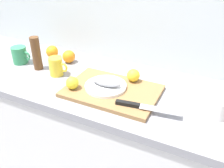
% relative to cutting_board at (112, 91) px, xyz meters
% --- Properties ---
extents(back_wall, '(3.20, 0.05, 2.50)m').
position_rel_cutting_board_xyz_m(back_wall, '(-0.21, 0.39, 0.34)').
color(back_wall, silver).
rests_on(back_wall, ground_plane).
extents(kitchen_counter, '(2.00, 0.60, 0.90)m').
position_rel_cutting_board_xyz_m(kitchen_counter, '(-0.21, 0.06, -0.46)').
color(kitchen_counter, white).
rests_on(kitchen_counter, ground_plane).
extents(cutting_board, '(0.46, 0.31, 0.02)m').
position_rel_cutting_board_xyz_m(cutting_board, '(0.00, 0.00, 0.00)').
color(cutting_board, olive).
rests_on(cutting_board, kitchen_counter).
extents(white_plate, '(0.21, 0.21, 0.01)m').
position_rel_cutting_board_xyz_m(white_plate, '(-0.04, 0.00, 0.02)').
color(white_plate, white).
rests_on(white_plate, cutting_board).
extents(fish_fillet, '(0.16, 0.07, 0.04)m').
position_rel_cutting_board_xyz_m(fish_fillet, '(-0.04, 0.00, 0.04)').
color(fish_fillet, gray).
rests_on(fish_fillet, white_plate).
extents(chef_knife, '(0.29, 0.07, 0.02)m').
position_rel_cutting_board_xyz_m(chef_knife, '(0.18, -0.09, 0.02)').
color(chef_knife, silver).
rests_on(chef_knife, cutting_board).
extents(lemon_0, '(0.07, 0.07, 0.07)m').
position_rel_cutting_board_xyz_m(lemon_0, '(0.06, 0.12, 0.04)').
color(lemon_0, yellow).
rests_on(lemon_0, cutting_board).
extents(lemon_1, '(0.06, 0.06, 0.06)m').
position_rel_cutting_board_xyz_m(lemon_1, '(-0.18, -0.08, 0.04)').
color(lemon_1, yellow).
rests_on(lemon_1, cutting_board).
extents(coffee_mug_0, '(0.12, 0.08, 0.10)m').
position_rel_cutting_board_xyz_m(coffee_mug_0, '(-0.36, 0.03, 0.04)').
color(coffee_mug_0, yellow).
rests_on(coffee_mug_0, kitchen_counter).
extents(coffee_mug_1, '(0.13, 0.09, 0.10)m').
position_rel_cutting_board_xyz_m(coffee_mug_1, '(-0.66, 0.06, 0.04)').
color(coffee_mug_1, '#338C59').
rests_on(coffee_mug_1, kitchen_counter).
extents(coffee_mug_2, '(0.13, 0.09, 0.09)m').
position_rel_cutting_board_xyz_m(coffee_mug_2, '(0.49, 0.03, 0.03)').
color(coffee_mug_2, white).
rests_on(coffee_mug_2, kitchen_counter).
extents(orange_0, '(0.08, 0.08, 0.08)m').
position_rel_cutting_board_xyz_m(orange_0, '(-0.53, 0.22, 0.03)').
color(orange_0, orange).
rests_on(orange_0, kitchen_counter).
extents(orange_1, '(0.08, 0.08, 0.08)m').
position_rel_cutting_board_xyz_m(orange_1, '(-0.39, 0.20, 0.03)').
color(orange_1, orange).
rests_on(orange_1, kitchen_counter).
extents(pepper_mill, '(0.05, 0.05, 0.20)m').
position_rel_cutting_board_xyz_m(pepper_mill, '(-0.51, 0.05, 0.09)').
color(pepper_mill, brown).
rests_on(pepper_mill, kitchen_counter).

